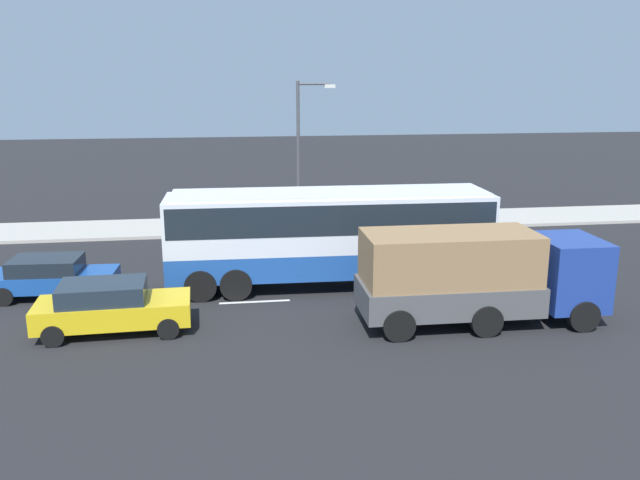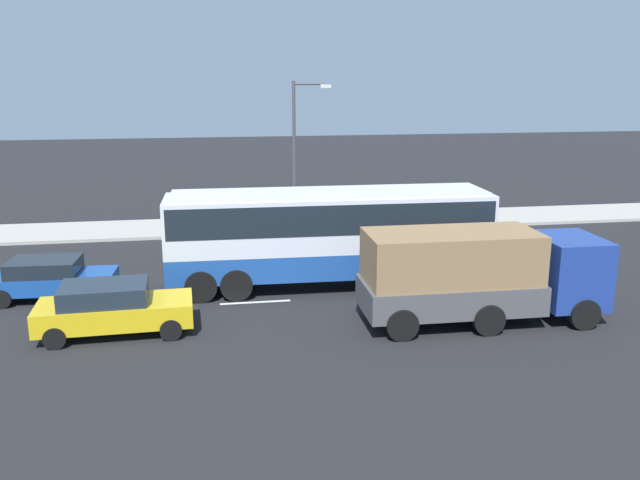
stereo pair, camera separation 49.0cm
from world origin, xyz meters
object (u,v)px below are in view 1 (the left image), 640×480
at_px(cargo_truck, 478,273).
at_px(car_blue_saloon, 52,276).
at_px(street_lamp, 302,146).
at_px(car_yellow_taxi, 111,306).
at_px(pedestrian_near_curb, 405,202).
at_px(pedestrian_at_crossing, 203,210).
at_px(coach_bus, 330,228).

distance_m(cargo_truck, car_blue_saloon, 14.41).
bearing_deg(cargo_truck, street_lamp, 107.13).
height_order(cargo_truck, car_blue_saloon, cargo_truck).
distance_m(car_yellow_taxi, pedestrian_near_curb, 18.24).
distance_m(cargo_truck, street_lamp, 13.87).
bearing_deg(pedestrian_at_crossing, car_blue_saloon, 99.37).
bearing_deg(pedestrian_near_curb, cargo_truck, -53.90).
relative_size(car_yellow_taxi, street_lamp, 0.64).
distance_m(car_blue_saloon, pedestrian_near_curb, 17.88).
bearing_deg(car_blue_saloon, street_lamp, 44.19).
bearing_deg(pedestrian_near_curb, street_lamp, -128.26).
relative_size(pedestrian_near_curb, street_lamp, 0.25).
relative_size(car_yellow_taxi, pedestrian_at_crossing, 2.64).
xyz_separation_m(pedestrian_near_curb, street_lamp, (-5.40, -0.90, 3.06)).
bearing_deg(car_blue_saloon, pedestrian_at_crossing, 63.99).
relative_size(car_yellow_taxi, pedestrian_near_curb, 2.59).
distance_m(cargo_truck, pedestrian_at_crossing, 16.00).
height_order(coach_bus, cargo_truck, coach_bus).
xyz_separation_m(car_blue_saloon, street_lamp, (9.77, 8.55, 3.48)).
height_order(pedestrian_at_crossing, street_lamp, street_lamp).
distance_m(coach_bus, cargo_truck, 5.88).
height_order(car_yellow_taxi, pedestrian_near_curb, pedestrian_near_curb).
height_order(car_blue_saloon, street_lamp, street_lamp).
bearing_deg(pedestrian_at_crossing, car_yellow_taxi, 117.65).
height_order(coach_bus, car_blue_saloon, coach_bus).
bearing_deg(coach_bus, car_blue_saloon, -179.56).
xyz_separation_m(pedestrian_at_crossing, street_lamp, (4.84, -0.35, 3.08)).
bearing_deg(street_lamp, car_blue_saloon, -138.81).
bearing_deg(car_yellow_taxi, pedestrian_near_curb, 44.09).
bearing_deg(pedestrian_near_curb, car_yellow_taxi, -91.52).
xyz_separation_m(cargo_truck, pedestrian_near_curb, (1.51, 13.95, -0.43)).
relative_size(car_blue_saloon, pedestrian_near_curb, 2.41).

